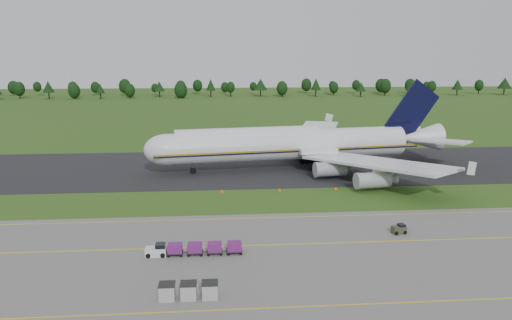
{
  "coord_description": "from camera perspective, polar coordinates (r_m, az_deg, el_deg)",
  "views": [
    {
      "loc": [
        -4.39,
        -89.19,
        27.31
      ],
      "look_at": [
        3.01,
        2.0,
        7.39
      ],
      "focal_mm": 35.0,
      "sensor_mm": 36.0,
      "label": 1
    }
  ],
  "objects": [
    {
      "name": "aircraft",
      "position": [
        118.72,
        4.37,
        1.88
      ],
      "size": [
        74.35,
        71.54,
        20.8
      ],
      "color": "silver",
      "rests_on": "ground"
    },
    {
      "name": "apron",
      "position": [
        61.72,
        -0.09,
        -13.95
      ],
      "size": [
        300.0,
        52.0,
        0.06
      ],
      "primitive_type": "cube",
      "color": "#62625D",
      "rests_on": "ground"
    },
    {
      "name": "edge_markers",
      "position": [
        99.51,
        2.7,
        -3.5
      ],
      "size": [
        23.31,
        0.3,
        0.6
      ],
      "color": "#FE6908",
      "rests_on": "ground"
    },
    {
      "name": "tree_line",
      "position": [
        309.8,
        -8.99,
        8.26
      ],
      "size": [
        523.19,
        22.32,
        11.69
      ],
      "color": "black",
      "rests_on": "ground"
    },
    {
      "name": "apron_markings",
      "position": [
        68.05,
        -0.57,
        -11.32
      ],
      "size": [
        300.0,
        30.2,
        0.01
      ],
      "color": "yellow",
      "rests_on": "apron"
    },
    {
      "name": "utility_cart",
      "position": [
        80.09,
        16.01,
        -7.68
      ],
      "size": [
        2.26,
        1.59,
        1.14
      ],
      "color": "#353928",
      "rests_on": "apron"
    },
    {
      "name": "taxiway",
      "position": [
        120.4,
        -2.43,
        -0.82
      ],
      "size": [
        300.0,
        40.0,
        0.08
      ],
      "primitive_type": "cube",
      "color": "black",
      "rests_on": "ground"
    },
    {
      "name": "uld_row",
      "position": [
        58.52,
        -7.71,
        -14.57
      ],
      "size": [
        6.66,
        1.86,
        1.83
      ],
      "color": "#9E9E9E",
      "rests_on": "apron"
    },
    {
      "name": "baggage_train",
      "position": [
        69.86,
        -7.25,
        -10.02
      ],
      "size": [
        13.19,
        1.69,
        1.62
      ],
      "color": "silver",
      "rests_on": "apron"
    },
    {
      "name": "ground",
      "position": [
        93.38,
        -1.75,
        -4.73
      ],
      "size": [
        600.0,
        600.0,
        0.0
      ],
      "primitive_type": "plane",
      "color": "#2B4C17",
      "rests_on": "ground"
    }
  ]
}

